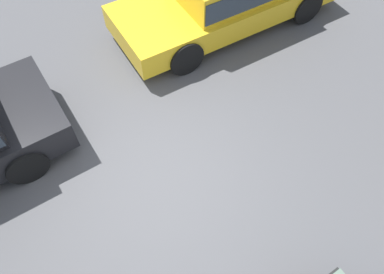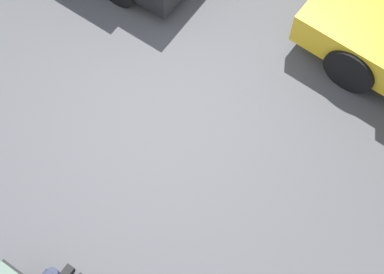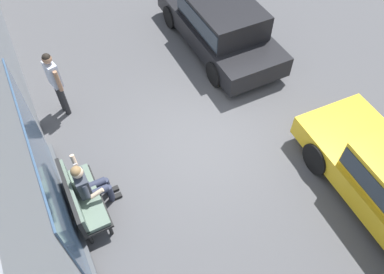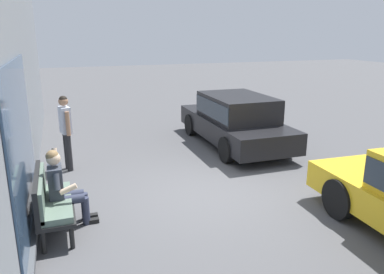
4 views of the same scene
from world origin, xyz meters
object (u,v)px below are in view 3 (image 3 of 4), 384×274
Objects in this scene: bench at (81,198)px; pedestrian_standing at (55,80)px; parked_car_mid at (220,22)px; person_on_phone at (89,185)px.

bench is 2.88m from pedestrian_standing.
pedestrian_standing is at bearing -7.60° from bench.
pedestrian_standing is at bearing 96.12° from parked_car_mid.
parked_car_mid is at bearing -55.60° from person_on_phone.
parked_car_mid is 2.53× the size of pedestrian_standing.
person_on_phone is at bearing 124.40° from parked_car_mid.
bench is 5.88m from parked_car_mid.
parked_car_mid is (3.29, -4.86, 0.24)m from bench.
pedestrian_standing reaches higher than bench.
parked_car_mid reaches higher than bench.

